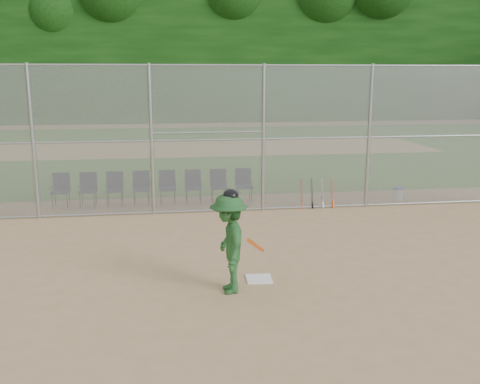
{
  "coord_description": "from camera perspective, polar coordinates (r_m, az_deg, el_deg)",
  "views": [
    {
      "loc": [
        -1.67,
        -9.23,
        3.72
      ],
      "look_at": [
        0.0,
        2.5,
        1.1
      ],
      "focal_mm": 40.0,
      "sensor_mm": 36.0,
      "label": 1
    }
  ],
  "objects": [
    {
      "name": "chair_5",
      "position": [
        15.76,
        -5.0,
        0.55
      ],
      "size": [
        0.54,
        0.52,
        0.96
      ],
      "primitive_type": null,
      "color": "#0E1A36",
      "rests_on": "ground"
    },
    {
      "name": "chair_0",
      "position": [
        16.01,
        -18.6,
        0.13
      ],
      "size": [
        0.54,
        0.52,
        0.96
      ],
      "primitive_type": null,
      "color": "#0E1A36",
      "rests_on": "ground"
    },
    {
      "name": "ground",
      "position": [
        10.09,
        2.03,
        -9.17
      ],
      "size": [
        100.0,
        100.0,
        0.0
      ],
      "primitive_type": "plane",
      "color": "tan",
      "rests_on": "ground"
    },
    {
      "name": "chair_4",
      "position": [
        15.73,
        -7.74,
        0.47
      ],
      "size": [
        0.54,
        0.52,
        0.96
      ],
      "primitive_type": null,
      "color": "#0E1A36",
      "rests_on": "ground"
    },
    {
      "name": "backstop_fence",
      "position": [
        14.42,
        -1.41,
        5.89
      ],
      "size": [
        16.09,
        0.09,
        4.0
      ],
      "color": "gray",
      "rests_on": "ground"
    },
    {
      "name": "chair_3",
      "position": [
        15.75,
        -10.49,
        0.38
      ],
      "size": [
        0.54,
        0.52,
        0.96
      ],
      "primitive_type": null,
      "color": "#0E1A36",
      "rests_on": "ground"
    },
    {
      "name": "dirt_patch_far",
      "position": [
        27.53,
        -4.58,
        4.68
      ],
      "size": [
        24.0,
        24.0,
        0.0
      ],
      "primitive_type": "plane",
      "color": "tan",
      "rests_on": "ground"
    },
    {
      "name": "treeline",
      "position": [
        29.33,
        -5.03,
        15.89
      ],
      "size": [
        81.0,
        60.0,
        11.0
      ],
      "color": "black",
      "rests_on": "ground"
    },
    {
      "name": "chair_6",
      "position": [
        15.81,
        -2.27,
        0.63
      ],
      "size": [
        0.54,
        0.52,
        0.96
      ],
      "primitive_type": null,
      "color": "#0E1A36",
      "rests_on": "ground"
    },
    {
      "name": "spare_bats",
      "position": [
        15.3,
        8.22,
        -0.13
      ],
      "size": [
        0.96,
        0.32,
        0.84
      ],
      "color": "#D84C14",
      "rests_on": "ground"
    },
    {
      "name": "batter_at_plate",
      "position": [
        9.22,
        -1.18,
        -5.44
      ],
      "size": [
        0.95,
        1.33,
        1.83
      ],
      "color": "#215324",
      "rests_on": "ground"
    },
    {
      "name": "home_plate",
      "position": [
        10.03,
        2.04,
        -9.23
      ],
      "size": [
        0.49,
        0.49,
        0.02
      ],
      "primitive_type": "cube",
      "rotation": [
        0.0,
        0.0,
        -0.05
      ],
      "color": "white",
      "rests_on": "ground"
    },
    {
      "name": "chair_7",
      "position": [
        15.9,
        0.44,
        0.71
      ],
      "size": [
        0.54,
        0.52,
        0.96
      ],
      "primitive_type": null,
      "color": "#0E1A36",
      "rests_on": "ground"
    },
    {
      "name": "grass_strip",
      "position": [
        27.54,
        -4.58,
        4.67
      ],
      "size": [
        100.0,
        100.0,
        0.0
      ],
      "primitive_type": "plane",
      "color": "#2E641E",
      "rests_on": "ground"
    },
    {
      "name": "chair_1",
      "position": [
        15.89,
        -15.93,
        0.21
      ],
      "size": [
        0.54,
        0.52,
        0.96
      ],
      "primitive_type": null,
      "color": "#0E1A36",
      "rests_on": "ground"
    },
    {
      "name": "chair_2",
      "position": [
        15.8,
        -13.22,
        0.3
      ],
      "size": [
        0.54,
        0.52,
        0.96
      ],
      "primitive_type": null,
      "color": "#0E1A36",
      "rests_on": "ground"
    },
    {
      "name": "water_cooler",
      "position": [
        16.76,
        16.48,
        -0.18
      ],
      "size": [
        0.31,
        0.31,
        0.4
      ],
      "color": "white",
      "rests_on": "ground"
    }
  ]
}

